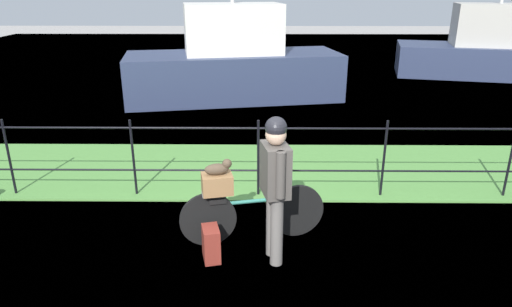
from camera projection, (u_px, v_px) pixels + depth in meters
name	position (u px, v px, depth m)	size (l,w,h in m)	color
ground_plane	(257.00, 274.00, 4.99)	(60.00, 60.00, 0.00)	#9E9993
grass_strip	(259.00, 169.00, 7.73)	(27.00, 2.40, 0.03)	#569342
harbor_water	(260.00, 86.00, 13.93)	(30.00, 30.00, 0.00)	slate
iron_fence	(258.00, 153.00, 6.56)	(18.04, 0.04, 1.16)	black
bicycle_main	(252.00, 214.00, 5.52)	(1.73, 0.42, 0.68)	black
wooden_crate	(217.00, 184.00, 5.29)	(0.35, 0.26, 0.23)	olive
terrier_dog	(219.00, 168.00, 5.23)	(0.32, 0.20, 0.18)	#4C3D2D
cyclist_person	(275.00, 178.00, 4.91)	(0.34, 0.53, 1.68)	slate
backpack_on_paving	(211.00, 244.00, 5.18)	(0.28, 0.18, 0.40)	maroon
moored_boat_near	(493.00, 51.00, 15.11)	(6.31, 3.39, 3.93)	#2D3856
moored_boat_mid	(234.00, 65.00, 12.19)	(5.88, 3.04, 4.06)	#2D3856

